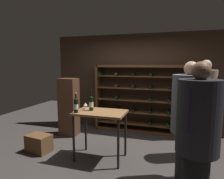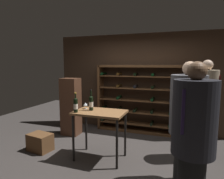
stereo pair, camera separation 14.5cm
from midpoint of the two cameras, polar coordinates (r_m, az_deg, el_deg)
name	(u,v)px [view 2 (the right image)]	position (r m, az deg, el deg)	size (l,w,h in m)	color
ground_plane	(116,158)	(4.07, 2.29, -19.19)	(9.67, 9.67, 0.00)	#383330
back_wall	(137,83)	(5.44, 8.14, 1.96)	(4.59, 0.10, 2.62)	#3D2B1E
wine_rack	(144,100)	(5.25, 10.06, -2.96)	(2.53, 0.32, 1.79)	brown
tasting_table	(100,118)	(3.76, -2.45, -8.20)	(0.96, 0.63, 0.93)	brown
person_bystander_dark_jacket	(205,105)	(4.15, 26.30, -4.04)	(0.42, 0.42, 1.90)	#272727
person_host_in_suit	(193,135)	(2.51, 24.10, -12.01)	(0.49, 0.49, 1.85)	black
person_bystander_red_print	(187,119)	(3.14, 22.22, -7.94)	(0.51, 0.51, 1.86)	black
wine_crate	(40,142)	(4.53, -19.25, -14.24)	(0.48, 0.34, 0.36)	brown
display_cabinet	(71,107)	(5.17, -11.06, -4.89)	(0.44, 0.36, 1.46)	#4C2D1E
wine_bottle_black_capsule	(91,103)	(3.80, -5.01, -3.89)	(0.08, 0.08, 0.40)	black
wine_bottle_red_label	(76,105)	(3.67, -9.39, -4.46)	(0.08, 0.08, 0.37)	black
wine_glass_stemmed_left	(86,104)	(3.95, -6.64, -4.27)	(0.08, 0.08, 0.13)	silver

